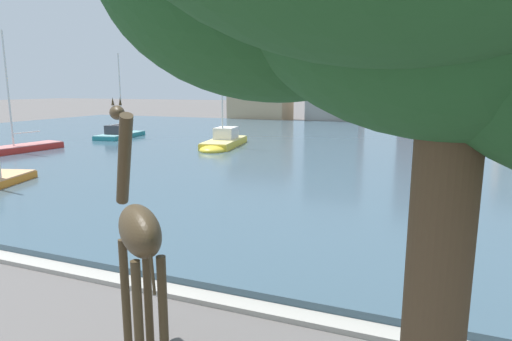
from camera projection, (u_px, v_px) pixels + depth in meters
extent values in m
cube|color=#3D5666|center=(351.00, 149.00, 32.96)|extent=(90.71, 49.47, 0.29)
cube|color=#ADA89E|center=(165.00, 290.00, 10.21)|extent=(90.71, 0.50, 0.12)
cylinder|color=#42331E|center=(126.00, 296.00, 7.80)|extent=(0.15, 0.15, 2.11)
cylinder|color=#42331E|center=(148.00, 291.00, 7.98)|extent=(0.15, 0.15, 2.11)
cylinder|color=#42331E|center=(139.00, 324.00, 6.88)|extent=(0.15, 0.15, 2.11)
cylinder|color=#42331E|center=(163.00, 318.00, 7.06)|extent=(0.15, 0.15, 2.11)
ellipsoid|color=#42331E|center=(140.00, 230.00, 7.17)|extent=(1.63, 1.53, 0.81)
cylinder|color=#42331E|center=(124.00, 161.00, 7.88)|extent=(0.98, 0.90, 1.80)
ellipsoid|color=#42331E|center=(117.00, 113.00, 8.11)|extent=(0.55, 0.53, 0.27)
cone|color=#42331E|center=(113.00, 101.00, 8.04)|extent=(0.06, 0.06, 0.15)
cone|color=#42331E|center=(120.00, 101.00, 8.10)|extent=(0.06, 0.06, 0.15)
cylinder|color=#42331E|center=(152.00, 266.00, 6.56)|extent=(0.20, 0.18, 0.85)
ellipsoid|color=orange|center=(14.00, 177.00, 21.91)|extent=(2.59, 2.39, 0.59)
cube|color=gold|center=(225.00, 145.00, 33.48)|extent=(3.04, 6.30, 0.75)
ellipsoid|color=gold|center=(213.00, 150.00, 30.73)|extent=(2.20, 2.39, 0.72)
cube|color=#DFCD77|center=(224.00, 140.00, 33.40)|extent=(2.98, 6.17, 0.06)
cube|color=silver|center=(226.00, 133.00, 33.75)|extent=(1.79, 2.32, 0.88)
cylinder|color=silver|center=(222.00, 85.00, 32.19)|extent=(0.12, 0.12, 8.33)
cylinder|color=silver|center=(227.00, 128.00, 33.82)|extent=(0.42, 2.10, 0.08)
cube|color=teal|center=(120.00, 137.00, 39.12)|extent=(2.84, 5.58, 0.63)
ellipsoid|color=teal|center=(135.00, 134.00, 41.54)|extent=(2.14, 2.12, 0.60)
cube|color=#6EA5A8|center=(120.00, 134.00, 39.06)|extent=(2.78, 5.47, 0.06)
cube|color=#333338|center=(117.00, 129.00, 38.60)|extent=(1.73, 2.06, 0.77)
cylinder|color=silver|center=(120.00, 94.00, 38.78)|extent=(0.12, 0.12, 7.07)
cylinder|color=silver|center=(116.00, 124.00, 38.38)|extent=(0.34, 1.86, 0.08)
cube|color=red|center=(20.00, 151.00, 30.54)|extent=(2.25, 6.06, 0.70)
cube|color=#C7716E|center=(20.00, 145.00, 30.47)|extent=(2.20, 5.94, 0.06)
cylinder|color=silver|center=(8.00, 90.00, 29.36)|extent=(0.12, 0.12, 7.77)
cylinder|color=silver|center=(26.00, 132.00, 30.82)|extent=(0.29, 2.07, 0.08)
cube|color=tan|center=(261.00, 91.00, 63.61)|extent=(8.46, 5.56, 8.48)
cube|color=brown|center=(261.00, 58.00, 62.74)|extent=(8.63, 5.67, 0.80)
cube|color=gray|center=(337.00, 83.00, 59.81)|extent=(7.31, 5.84, 10.62)
cube|color=brown|center=(338.00, 40.00, 58.74)|extent=(7.45, 5.96, 0.80)
cube|color=#8E5142|center=(435.00, 79.00, 54.58)|extent=(7.88, 6.57, 11.61)
cube|color=#51281E|center=(439.00, 27.00, 53.41)|extent=(8.04, 6.70, 0.80)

